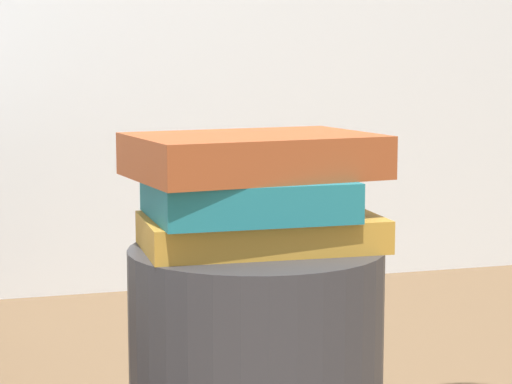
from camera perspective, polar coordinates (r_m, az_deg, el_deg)
book_ochre at (r=1.25m, az=0.29°, el=-2.32°), size 0.30×0.18×0.04m
book_teal at (r=1.24m, az=-0.57°, el=-0.28°), size 0.24×0.19×0.05m
book_rust at (r=1.24m, az=-0.38°, el=2.11°), size 0.32×0.24×0.05m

